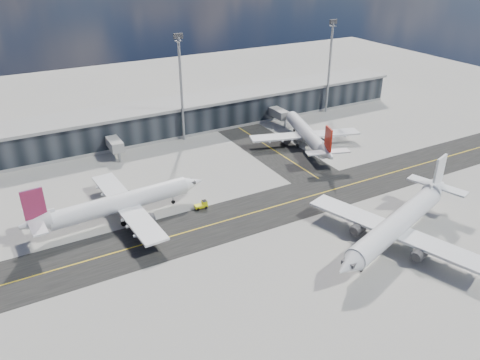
{
  "coord_description": "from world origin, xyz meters",
  "views": [
    {
      "loc": [
        -45.46,
        -66.71,
        49.25
      ],
      "look_at": [
        -3.24,
        9.65,
        5.0
      ],
      "focal_mm": 35.0,
      "sensor_mm": 36.0,
      "label": 1
    }
  ],
  "objects": [
    {
      "name": "ground",
      "position": [
        0.0,
        0.0,
        0.0
      ],
      "size": [
        300.0,
        300.0,
        0.0
      ],
      "primitive_type": "plane",
      "color": "gray",
      "rests_on": "ground"
    },
    {
      "name": "taxiway_lanes",
      "position": [
        3.91,
        10.74,
        0.01
      ],
      "size": [
        180.0,
        63.0,
        0.03
      ],
      "color": "black",
      "rests_on": "ground"
    },
    {
      "name": "terminal_concourse",
      "position": [
        0.04,
        54.93,
        4.09
      ],
      "size": [
        152.0,
        19.8,
        8.8
      ],
      "color": "black",
      "rests_on": "ground"
    },
    {
      "name": "floodlight_masts",
      "position": [
        0.0,
        48.0,
        15.61
      ],
      "size": [
        102.5,
        0.7,
        28.9
      ],
      "color": "gray",
      "rests_on": "ground"
    },
    {
      "name": "airliner_af",
      "position": [
        -27.73,
        14.75,
        3.6
      ],
      "size": [
        36.81,
        31.38,
        10.9
      ],
      "rotation": [
        0.0,
        0.0,
        -1.51
      ],
      "color": "white",
      "rests_on": "ground"
    },
    {
      "name": "airliner_redtail",
      "position": [
        27.25,
        27.45,
        3.49
      ],
      "size": [
        30.16,
        34.98,
        10.57
      ],
      "rotation": [
        0.0,
        0.0,
        -0.3
      ],
      "color": "white",
      "rests_on": "ground"
    },
    {
      "name": "airliner_near",
      "position": [
        14.78,
        -17.47,
        3.88
      ],
      "size": [
        38.77,
        33.45,
        11.75
      ],
      "rotation": [
        0.0,
        0.0,
        1.89
      ],
      "color": "silver",
      "rests_on": "ground"
    },
    {
      "name": "baggage_tug",
      "position": [
        -11.67,
        10.71,
        0.83
      ],
      "size": [
        2.73,
        1.51,
        1.66
      ],
      "rotation": [
        0.0,
        0.0,
        -1.63
      ],
      "color": "#EDEC0C",
      "rests_on": "ground"
    },
    {
      "name": "service_van",
      "position": [
        27.96,
        31.45,
        0.67
      ],
      "size": [
        2.48,
        4.92,
        1.33
      ],
      "primitive_type": "imported",
      "rotation": [
        0.0,
        0.0,
        0.06
      ],
      "color": "white",
      "rests_on": "ground"
    }
  ]
}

